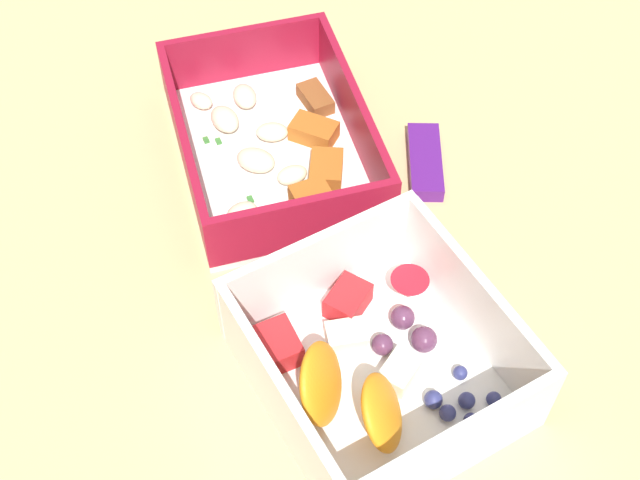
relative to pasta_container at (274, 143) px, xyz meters
The scene contains 4 objects.
table_surface 11.38cm from the pasta_container, ahead, with size 80.00×80.00×2.00cm, color tan.
pasta_container is the anchor object (origin of this frame).
fruit_bowl 20.18cm from the pasta_container, ahead, with size 17.00×16.03×6.46cm.
candy_bar 11.49cm from the pasta_container, 62.27° to the left, with size 7.00×2.40×1.20cm, color #51197A.
Camera 1 is at (31.52, -12.51, 50.06)cm, focal length 47.78 mm.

